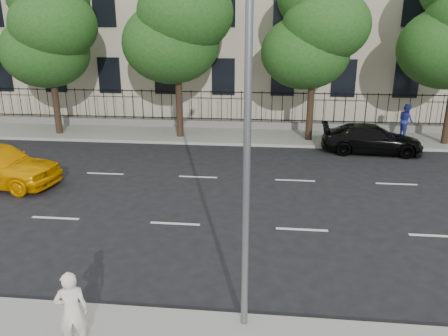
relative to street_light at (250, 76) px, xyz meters
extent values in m
plane|color=black|center=(-2.50, 1.77, -5.15)|extent=(120.00, 120.00, 0.00)
cube|color=gray|center=(-2.50, 15.77, -5.07)|extent=(60.00, 4.00, 0.15)
cube|color=slate|center=(-2.50, 17.47, -4.80)|extent=(30.00, 0.50, 0.40)
cube|color=black|center=(-2.50, 17.47, -4.50)|extent=(28.80, 0.05, 0.05)
cube|color=black|center=(-2.50, 17.47, -2.90)|extent=(28.80, 0.05, 0.05)
cylinder|color=slate|center=(0.00, -0.53, -1.00)|extent=(0.14, 0.14, 8.00)
cylinder|color=#382619|center=(-11.50, 14.97, -3.51)|extent=(0.36, 0.36, 2.97)
ellipsoid|color=#1A4B19|center=(-11.90, 15.27, -0.52)|extent=(4.75, 4.75, 3.90)
ellipsoid|color=#1A4B19|center=(-11.00, 14.77, 0.85)|extent=(4.50, 4.50, 3.70)
cylinder|color=#382619|center=(-4.50, 14.97, -3.34)|extent=(0.36, 0.36, 3.32)
ellipsoid|color=#1A4B19|center=(-4.90, 15.27, -0.05)|extent=(5.13, 5.13, 4.21)
ellipsoid|color=#1A4B19|center=(-4.00, 14.77, 1.43)|extent=(4.86, 4.86, 4.00)
cylinder|color=#382619|center=(2.50, 14.97, -3.46)|extent=(0.36, 0.36, 3.08)
ellipsoid|color=#1A4B19|center=(2.10, 15.27, -0.48)|extent=(4.56, 4.56, 3.74)
ellipsoid|color=#1A4B19|center=(3.00, 14.77, 0.84)|extent=(4.32, 4.32, 3.55)
imported|color=black|center=(5.40, 13.27, -4.45)|extent=(4.92, 2.21, 1.40)
imported|color=#F1E6D0|center=(-3.16, -1.61, -4.17)|extent=(0.70, 0.58, 1.65)
imported|color=navy|center=(7.82, 16.27, -4.10)|extent=(0.89, 1.02, 1.79)
camera|label=1|loc=(0.39, -8.15, 0.91)|focal=35.00mm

